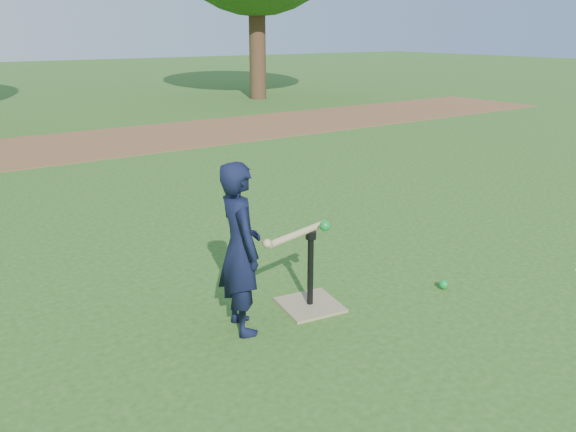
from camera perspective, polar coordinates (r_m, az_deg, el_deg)
ground at (r=4.62m, az=5.86°, el=-7.69°), size 80.00×80.00×0.00m
dirt_strip at (r=11.17m, az=-19.82°, el=6.88°), size 24.00×3.00×0.01m
child at (r=3.84m, az=-4.89°, el=-3.32°), size 0.36×0.49×1.21m
wiffle_ball_ground at (r=4.80m, az=15.52°, el=-6.70°), size 0.08×0.08×0.08m
batting_tee at (r=4.33m, az=2.26°, el=-7.84°), size 0.49×0.49×0.61m
swing_action at (r=4.03m, az=1.38°, el=-1.71°), size 0.63×0.21×0.11m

